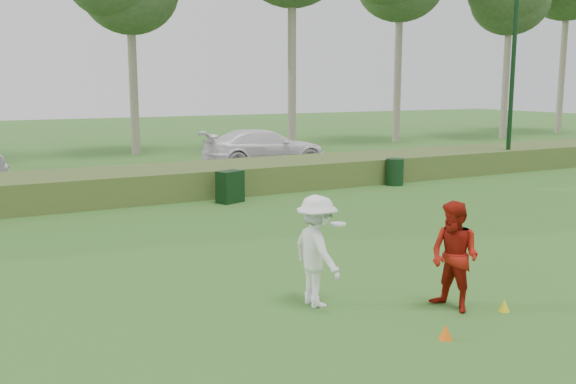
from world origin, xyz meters
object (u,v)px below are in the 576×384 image
lamp_post (515,33)px  player_white (317,251)px  player_red (455,256)px  trash_bin (395,172)px  utility_cabinet (230,187)px  cone_yellow (504,305)px  car_right (265,148)px  cone_orange (446,332)px

lamp_post → player_white: bearing=-145.8°
player_red → trash_bin: size_ratio=1.86×
player_red → utility_cabinet: size_ratio=1.81×
cone_yellow → car_right: (4.36, 17.90, 0.75)m
player_white → car_right: player_white is taller
trash_bin → car_right: bearing=106.6°
player_white → utility_cabinet: 9.49m
cone_orange → player_white: bearing=113.2°
lamp_post → cone_yellow: (-12.70, -12.01, -5.49)m
player_red → car_right: player_red is taller
car_right → cone_yellow: bearing=171.8°
player_white → cone_orange: player_white is taller
player_white → car_right: 17.62m
cone_orange → utility_cabinet: size_ratio=0.22×
cone_yellow → player_red: bearing=146.4°
car_right → player_white: bearing=162.5°
player_white → trash_bin: (8.86, 9.59, -0.45)m
cone_orange → car_right: (5.97, 18.34, 0.74)m
cone_yellow → trash_bin: (6.33, 11.26, 0.38)m
cone_orange → trash_bin: trash_bin is taller
lamp_post → player_white: 18.98m
cone_orange → trash_bin: 14.15m
cone_yellow → car_right: car_right is taller
utility_cabinet → trash_bin: utility_cabinet is taller
lamp_post → player_red: 18.30m
lamp_post → utility_cabinet: (-12.91, -1.14, -5.10)m
player_white → player_red: size_ratio=1.04×
cone_orange → utility_cabinet: bearing=82.9°
cone_yellow → trash_bin: 12.93m
player_white → lamp_post: bearing=-56.2°
lamp_post → player_red: bearing=-139.2°
trash_bin → car_right: (-1.98, 6.64, 0.37)m
cone_orange → trash_bin: bearing=55.8°
player_red → cone_orange: size_ratio=8.14×
player_white → cone_orange: 2.44m
cone_yellow → cone_orange: bearing=-164.8°
lamp_post → player_white: lamp_post is taller
player_white → cone_yellow: player_white is taller
lamp_post → player_red: size_ratio=4.59×
car_right → utility_cabinet: bearing=152.5°
player_white → cone_yellow: bearing=-124.0°
car_right → cone_orange: bearing=167.5°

